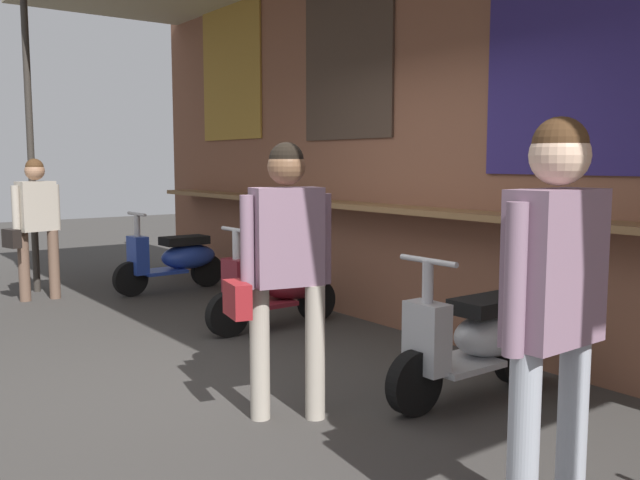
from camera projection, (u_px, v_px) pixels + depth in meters
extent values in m
plane|color=#383533|center=(248.00, 382.00, 4.85)|extent=(29.69, 29.69, 0.00)
cube|color=brown|center=(451.00, 131.00, 5.84)|extent=(10.60, 0.25, 3.62)
cube|color=brown|center=(424.00, 211.00, 5.73)|extent=(9.54, 0.36, 0.05)
cube|color=olive|center=(231.00, 72.00, 8.49)|extent=(1.41, 0.02, 1.65)
cube|color=#423328|center=(347.00, 53.00, 6.66)|extent=(1.34, 0.02, 1.67)
cube|color=navy|center=(573.00, 44.00, 4.70)|extent=(1.43, 0.02, 1.80)
cylinder|color=#332D28|center=(30.00, 145.00, 8.03)|extent=(0.08, 0.08, 3.49)
ellipsoid|color=#233D9E|center=(189.00, 256.00, 8.36)|extent=(0.40, 0.71, 0.30)
cube|color=black|center=(184.00, 240.00, 8.30)|extent=(0.32, 0.56, 0.10)
cube|color=#233D9E|center=(162.00, 271.00, 8.16)|extent=(0.40, 0.51, 0.04)
cube|color=#233D9E|center=(138.00, 255.00, 7.95)|extent=(0.29, 0.17, 0.44)
cylinder|color=#B7B7BC|center=(138.00, 244.00, 7.93)|extent=(0.07, 0.07, 0.70)
cylinder|color=#B7B7BC|center=(137.00, 214.00, 7.89)|extent=(0.46, 0.05, 0.04)
cylinder|color=black|center=(130.00, 279.00, 7.92)|extent=(0.11, 0.40, 0.40)
cylinder|color=black|center=(207.00, 271.00, 8.53)|extent=(0.11, 0.40, 0.40)
ellipsoid|color=maroon|center=(296.00, 283.00, 6.51)|extent=(0.40, 0.71, 0.30)
cube|color=black|center=(291.00, 263.00, 6.46)|extent=(0.32, 0.56, 0.10)
cube|color=maroon|center=(265.00, 303.00, 6.31)|extent=(0.39, 0.51, 0.04)
cube|color=maroon|center=(237.00, 283.00, 6.11)|extent=(0.28, 0.17, 0.44)
cylinder|color=#B7B7BC|center=(237.00, 269.00, 6.09)|extent=(0.07, 0.07, 0.70)
cylinder|color=#B7B7BC|center=(236.00, 230.00, 6.05)|extent=(0.46, 0.05, 0.04)
cylinder|color=black|center=(228.00, 315.00, 6.07)|extent=(0.11, 0.40, 0.40)
cylinder|color=black|center=(316.00, 301.00, 6.69)|extent=(0.11, 0.40, 0.40)
ellipsoid|color=#B2B5BA|center=(495.00, 333.00, 4.62)|extent=(0.38, 0.70, 0.30)
cube|color=black|center=(491.00, 305.00, 4.57)|extent=(0.30, 0.55, 0.10)
cube|color=#B2B5BA|center=(459.00, 364.00, 4.43)|extent=(0.38, 0.50, 0.04)
cube|color=#B2B5BA|center=(427.00, 338.00, 4.22)|extent=(0.28, 0.16, 0.44)
cylinder|color=#B7B7BC|center=(427.00, 317.00, 4.21)|extent=(0.07, 0.07, 0.70)
cylinder|color=#B7B7BC|center=(428.00, 261.00, 4.17)|extent=(0.46, 0.04, 0.04)
cylinder|color=black|center=(414.00, 383.00, 4.20)|extent=(0.10, 0.40, 0.40)
cylinder|color=black|center=(517.00, 356.00, 4.79)|extent=(0.10, 0.40, 0.40)
cylinder|color=#ADA393|center=(315.00, 352.00, 4.12)|extent=(0.12, 0.12, 0.82)
cylinder|color=#ADA393|center=(260.00, 353.00, 4.11)|extent=(0.12, 0.12, 0.82)
cube|color=gray|center=(287.00, 237.00, 4.03)|extent=(0.28, 0.44, 0.58)
sphere|color=brown|center=(286.00, 166.00, 3.99)|extent=(0.22, 0.22, 0.22)
sphere|color=black|center=(286.00, 160.00, 3.98)|extent=(0.20, 0.20, 0.20)
cylinder|color=gray|center=(325.00, 239.00, 4.14)|extent=(0.08, 0.08, 0.55)
cylinder|color=gray|center=(247.00, 243.00, 3.94)|extent=(0.08, 0.08, 0.55)
cube|color=maroon|center=(237.00, 299.00, 3.93)|extent=(0.28, 0.15, 0.20)
cylinder|color=#999EA8|center=(572.00, 438.00, 2.80)|extent=(0.12, 0.12, 0.85)
cylinder|color=#999EA8|center=(523.00, 458.00, 2.61)|extent=(0.12, 0.12, 0.85)
cube|color=gray|center=(555.00, 267.00, 2.63)|extent=(0.21, 0.43, 0.60)
sphere|color=beige|center=(560.00, 155.00, 2.58)|extent=(0.23, 0.23, 0.23)
sphere|color=#472D19|center=(560.00, 145.00, 2.57)|extent=(0.21, 0.21, 0.21)
cylinder|color=gray|center=(590.00, 267.00, 2.78)|extent=(0.08, 0.08, 0.56)
cylinder|color=gray|center=(515.00, 280.00, 2.47)|extent=(0.08, 0.08, 0.56)
cylinder|color=brown|center=(54.00, 265.00, 7.76)|extent=(0.12, 0.12, 0.78)
cylinder|color=brown|center=(24.00, 267.00, 7.61)|extent=(0.12, 0.12, 0.78)
cube|color=#ADA393|center=(36.00, 206.00, 7.61)|extent=(0.28, 0.43, 0.55)
sphere|color=#A37556|center=(35.00, 171.00, 7.57)|extent=(0.21, 0.21, 0.21)
sphere|color=#472D19|center=(34.00, 167.00, 7.56)|extent=(0.19, 0.19, 0.19)
cylinder|color=#ADA393|center=(56.00, 207.00, 7.79)|extent=(0.08, 0.08, 0.52)
cylinder|color=#ADA393|center=(16.00, 209.00, 7.43)|extent=(0.08, 0.08, 0.52)
cube|color=black|center=(12.00, 239.00, 7.40)|extent=(0.28, 0.16, 0.20)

